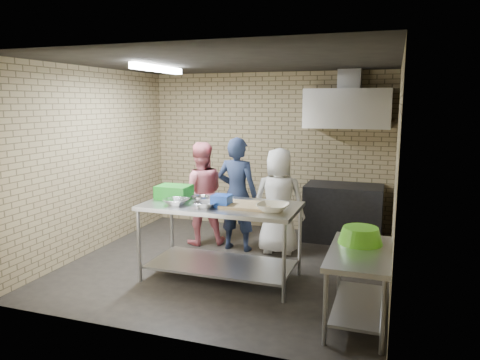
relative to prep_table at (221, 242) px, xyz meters
name	(u,v)px	position (x,y,z in m)	size (l,w,h in m)	color
floor	(228,265)	(-0.08, 0.48, -0.48)	(4.20, 4.20, 0.00)	black
ceiling	(227,62)	(-0.08, 0.48, 2.22)	(4.20, 4.20, 0.00)	black
back_wall	(268,152)	(-0.08, 2.48, 0.87)	(4.20, 0.06, 2.70)	#96865E
front_wall	(151,197)	(-0.08, -1.52, 0.87)	(4.20, 0.06, 2.70)	#96865E
left_wall	(94,161)	(-2.18, 0.48, 0.87)	(0.06, 4.00, 2.70)	#96865E
right_wall	(396,175)	(2.02, 0.48, 0.87)	(0.06, 4.00, 2.70)	#96865E
prep_table	(221,242)	(0.00, 0.00, 0.00)	(1.92, 0.96, 0.96)	silver
side_counter	(358,287)	(1.72, -0.62, -0.10)	(0.60, 1.20, 0.75)	silver
stove	(343,213)	(1.27, 2.13, -0.03)	(1.20, 0.70, 0.90)	black
range_hood	(348,108)	(1.27, 2.18, 1.62)	(1.30, 0.60, 0.60)	silver
hood_duct	(350,79)	(1.27, 2.33, 2.07)	(0.35, 0.30, 0.30)	#A5A8AD
wall_shelf	(368,120)	(1.57, 2.37, 1.44)	(0.80, 0.20, 0.04)	#3F2B19
fluorescent_fixture	(158,69)	(-1.08, 0.48, 2.16)	(0.10, 1.25, 0.08)	white
green_crate	(174,192)	(-0.70, 0.12, 0.56)	(0.43, 0.32, 0.17)	#1B9221
blue_tub	(222,201)	(0.05, -0.10, 0.55)	(0.21, 0.21, 0.14)	blue
cutting_board	(247,205)	(0.35, -0.02, 0.50)	(0.59, 0.45, 0.03)	tan
mixing_bowl_a	(177,202)	(-0.50, -0.20, 0.52)	(0.30, 0.30, 0.07)	silver
mixing_bowl_b	(200,199)	(-0.30, 0.05, 0.52)	(0.23, 0.23, 0.07)	#A9ACB0
mixing_bowl_c	(206,205)	(-0.10, -0.22, 0.51)	(0.28, 0.28, 0.07)	#AEAFB5
ceramic_bowl	(273,207)	(0.70, -0.15, 0.52)	(0.37, 0.37, 0.09)	beige
green_basin	(360,235)	(1.70, -0.37, 0.36)	(0.46, 0.46, 0.17)	#59C626
bottle_red	(352,113)	(1.32, 2.37, 1.55)	(0.07, 0.07, 0.18)	#B22619
bottle_green	(378,114)	(1.72, 2.37, 1.54)	(0.06, 0.06, 0.15)	green
man_navy	(237,194)	(-0.19, 1.15, 0.37)	(0.62, 0.41, 1.70)	black
woman_pink	(200,193)	(-0.83, 1.25, 0.32)	(0.78, 0.60, 1.60)	pink
woman_white	(279,201)	(0.44, 1.20, 0.30)	(0.76, 0.49, 1.55)	silver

